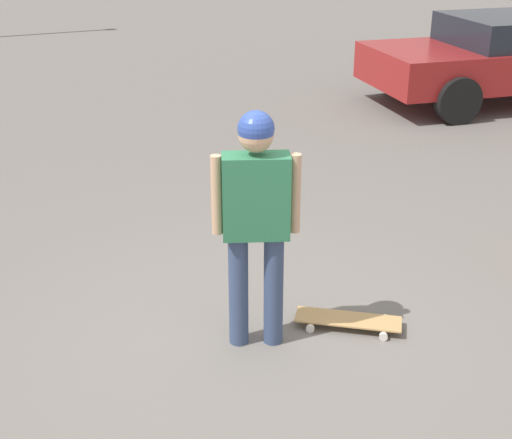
# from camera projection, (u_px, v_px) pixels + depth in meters

# --- Properties ---
(ground_plane) EXTENTS (220.00, 220.00, 0.00)m
(ground_plane) POSITION_uv_depth(u_px,v_px,m) (256.00, 341.00, 5.14)
(ground_plane) COLOR slate
(person) EXTENTS (0.59, 0.24, 1.71)m
(person) POSITION_uv_depth(u_px,v_px,m) (256.00, 210.00, 4.73)
(person) COLOR #38476B
(person) RESTS_ON ground_plane
(skateboard) EXTENTS (0.81, 0.41, 0.07)m
(skateboard) POSITION_uv_depth(u_px,v_px,m) (348.00, 320.00, 5.29)
(skateboard) COLOR tan
(skateboard) RESTS_ON ground_plane
(car_parked_near) EXTENTS (4.56, 2.85, 1.33)m
(car_parked_near) POSITION_uv_depth(u_px,v_px,m) (505.00, 56.00, 11.08)
(car_parked_near) COLOR maroon
(car_parked_near) RESTS_ON ground_plane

